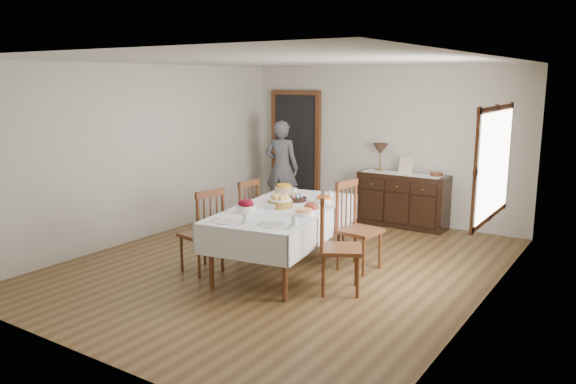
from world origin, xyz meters
The scene contains 26 objects.
ground centered at (0.00, 0.00, 0.00)m, with size 6.00×6.00×0.00m, color brown.
room_shell centered at (-0.15, 0.42, 1.64)m, with size 5.02×6.02×2.65m.
dining_table centered at (0.08, -0.11, 0.70)m, with size 1.52×2.47×0.80m.
chair_left_near centered at (-0.67, -0.79, 0.54)m, with size 0.52×0.52×1.07m.
chair_left_far centered at (-0.80, 0.16, 0.52)m, with size 0.47×0.47×1.03m.
chair_right_near centered at (1.01, -0.46, 0.57)m, with size 0.63×0.63×1.12m.
chair_right_far centered at (0.84, 0.38, 0.57)m, with size 0.52×0.52×1.12m.
sideboard centered at (0.53, 2.72, 0.44)m, with size 1.45×0.53×0.87m.
person centered at (-1.59, 2.32, 0.89)m, with size 0.56×0.36×1.79m, color #51535B.
bread_basket centered at (0.03, -0.13, 0.87)m, with size 0.32×0.32×0.17m.
egg_basket centered at (0.01, 0.29, 0.83)m, with size 0.26×0.26×0.11m.
ham_platter_a centered at (-0.19, 0.11, 0.83)m, with size 0.33×0.33×0.11m.
ham_platter_b centered at (0.43, -0.02, 0.83)m, with size 0.28×0.28×0.11m.
beet_bowl centered at (-0.16, -0.58, 0.87)m, with size 0.24×0.24×0.16m.
carrot_bowl centered at (0.35, 0.42, 0.84)m, with size 0.22×0.22×0.08m.
pineapple_bowl centered at (-0.39, 0.59, 0.86)m, with size 0.26×0.26×0.14m.
casserole_dish centered at (0.51, -0.32, 0.83)m, with size 0.23×0.23×0.07m.
butter_dish centered at (-0.01, -0.26, 0.83)m, with size 0.15×0.11×0.07m.
setting_left centered at (0.01, -1.04, 0.82)m, with size 0.44×0.31×0.10m.
setting_right centered at (0.55, -0.87, 0.82)m, with size 0.44×0.31×0.10m.
glass_far_a centered at (-0.24, 0.64, 0.84)m, with size 0.06×0.06×0.09m.
glass_far_b centered at (0.28, 0.71, 0.84)m, with size 0.07×0.07×0.09m.
runner centered at (0.52, 2.69, 0.88)m, with size 1.30×0.35×0.01m.
table_lamp centered at (0.09, 2.75, 1.23)m, with size 0.26×0.26×0.46m.
picture_frame centered at (0.58, 2.67, 1.01)m, with size 0.22×0.08×0.28m.
deco_bowl centered at (1.06, 2.76, 0.90)m, with size 0.20×0.20×0.06m.
Camera 1 is at (3.89, -5.82, 2.38)m, focal length 35.00 mm.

